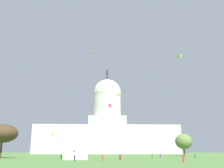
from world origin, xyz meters
The scene contains 26 objects.
capitol_building centered at (0.45, 181.25, 20.49)m, with size 118.90×24.03×71.92m.
event_tent centered at (-11.92, 40.02, 2.80)m, with size 7.34×6.02×5.55m.
tree_east_mid centered at (35.24, 88.32, 6.81)m, with size 11.15×11.16×10.46m.
tree_west_near centered at (-39.33, 55.90, 8.35)m, with size 14.88×14.71×11.57m.
person_navy_mid_right centered at (-11.47, 31.26, 0.69)m, with size 0.53×0.53×1.52m.
person_red_near_tent centered at (-4.30, 30.27, 0.72)m, with size 0.56×0.56×1.60m.
person_maroon_edge_east centered at (0.48, 34.40, 0.73)m, with size 0.55×0.55×1.63m.
person_red_edge_west centered at (13.07, 19.43, 0.76)m, with size 0.62×0.62×1.69m.
person_black_mid_left centered at (-16.90, 45.21, 0.67)m, with size 0.50×0.50×1.47m.
person_teal_back_right centered at (27.80, 53.28, 0.69)m, with size 0.55×0.55×1.55m.
person_teal_lawn_far_right centered at (13.51, 56.73, 0.81)m, with size 0.48×0.48×1.72m.
person_olive_deep_crowd centered at (12.24, 49.78, 0.81)m, with size 0.47×0.47×1.75m.
person_purple_front_center centered at (16.75, 57.74, 0.76)m, with size 0.59×0.59×1.68m.
kite_gold_high centered at (-8.92, 81.43, 50.07)m, with size 1.05×0.72×2.48m.
kite_pink_low centered at (-34.22, 138.25, 8.84)m, with size 1.37×1.39×3.70m.
kite_blue_mid centered at (1.16, 88.97, 33.92)m, with size 1.00×0.97×2.72m.
kite_red_mid centered at (7.29, 94.10, 32.52)m, with size 1.28×1.43×3.58m.
kite_cyan_mid centered at (30.94, 86.37, 29.04)m, with size 1.82×1.18×0.29m.
kite_orange_mid centered at (4.42, 101.44, 32.29)m, with size 0.96×1.03×2.45m.
kite_turquoise_mid centered at (12.35, 149.14, 27.14)m, with size 1.10×1.26×2.15m.
kite_yellow_low centered at (-27.96, 89.72, 10.16)m, with size 0.77×0.65×2.90m.
kite_black_mid centered at (-23.49, 157.44, 24.56)m, with size 1.17×1.03×0.23m.
kite_white_mid centered at (-16.58, 28.63, 21.47)m, with size 1.24×1.50×0.26m.
kite_violet_mid centered at (9.63, 127.22, 27.99)m, with size 1.02×0.99×0.88m.
kite_magenta_low centered at (-2.52, 29.47, 14.00)m, with size 0.90×0.84×1.08m.
kite_lime_mid centered at (18.42, 33.77, 29.73)m, with size 1.12×1.10×1.08m.
Camera 1 is at (-4.89, -37.92, 2.44)m, focal length 41.51 mm.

